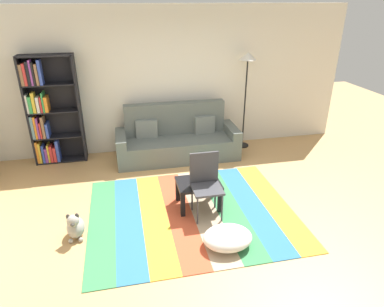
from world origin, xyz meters
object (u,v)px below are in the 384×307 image
Objects in this scene: bookshelf at (48,113)px; coffee_table at (198,187)px; tv_remote at (203,179)px; dog at (75,226)px; folding_chair at (206,180)px; couch at (177,140)px; standing_lamp at (247,69)px; pouf at (228,238)px.

coffee_table is (2.27, -2.04, -0.61)m from bookshelf.
tv_remote is (2.34, -1.99, -0.52)m from bookshelf.
dog is 2.65× the size of tv_remote.
folding_chair is at bearing -43.68° from bookshelf.
couch is 2.51× the size of folding_chair.
coffee_table is 1.55× the size of dog.
standing_lamp is at bearing 108.94° from folding_chair.
bookshelf is 3.14× the size of coffee_table.
pouf is at bearing -80.92° from coffee_table.
folding_chair is at bearing -57.91° from tv_remote.
tv_remote reaches higher than dog.
pouf is 1.03m from tv_remote.
standing_lamp is (3.08, 2.33, 1.41)m from dog.
pouf is 0.86m from folding_chair.
bookshelf is 2.58m from dog.
pouf is (2.42, -2.97, -0.81)m from bookshelf.
couch is 15.07× the size of tv_remote.
tv_remote is (-1.31, -1.93, -1.16)m from standing_lamp.
dog is at bearing -142.85° from standing_lamp.
standing_lamp is 2.73m from folding_chair.
standing_lamp reaches higher than coffee_table.
couch is 1.95m from folding_chair.
couch is 3.71× the size of pouf.
dog is at bearing -76.38° from bookshelf.
bookshelf is at bearing -172.96° from folding_chair.
couch reaches higher than pouf.
folding_chair reaches higher than dog.
pouf is at bearing -113.10° from standing_lamp.
dog is 1.79m from folding_chair.
folding_chair is at bearing -88.26° from couch.
couch is at bearing -171.23° from standing_lamp.
bookshelf is 3.24m from folding_chair.
folding_chair reaches higher than pouf.
standing_lamp reaches higher than folding_chair.
tv_remote is at bearing -124.25° from standing_lamp.
dog is at bearing -128.50° from couch.
folding_chair reaches higher than tv_remote.
coffee_table is 1.01× the size of pouf.
pouf is 1.92m from dog.
tv_remote is at bearing 94.14° from pouf.
dog is at bearing -123.42° from folding_chair.
couch is at bearing 93.23° from pouf.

